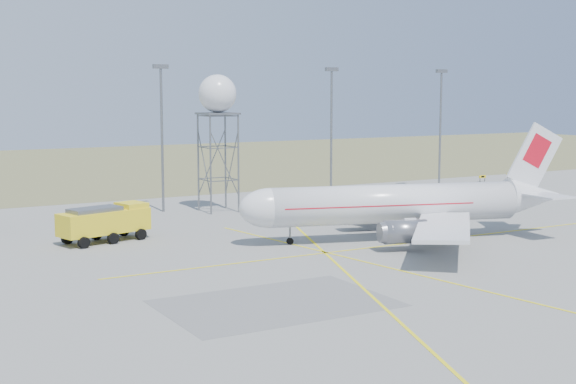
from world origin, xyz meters
TOP-DOWN VIEW (x-y plane):
  - grass_strip at (0.00, 140.00)m, footprint 400.00×120.00m
  - mast_b at (-10.00, 66.00)m, footprint 2.20×0.50m
  - mast_c at (18.00, 66.00)m, footprint 2.20×0.50m
  - mast_d at (40.00, 66.00)m, footprint 2.20×0.50m
  - taxi_sign_near at (55.60, 72.00)m, footprint 1.60×0.17m
  - taxi_sign_far at (62.60, 72.00)m, footprint 1.60×0.17m
  - airliner_main at (5.48, 32.33)m, footprint 38.27×36.30m
  - radar_tower at (-3.12, 62.40)m, footprint 5.29×5.29m
  - fire_truck at (-23.73, 47.73)m, footprint 10.82×6.19m

SIDE VIEW (x-z plane):
  - grass_strip at x=0.00m, z-range 0.00..0.03m
  - taxi_sign_near at x=55.60m, z-range 0.29..1.49m
  - taxi_sign_far at x=62.60m, z-range 0.29..1.49m
  - fire_truck at x=-23.73m, z-range -0.08..4.03m
  - airliner_main at x=5.48m, z-range -2.56..10.66m
  - radar_tower at x=-3.12m, z-range 1.17..20.30m
  - mast_b at x=-10.00m, z-range 1.82..22.32m
  - mast_c at x=18.00m, z-range 1.82..22.32m
  - mast_d at x=40.00m, z-range 1.82..22.32m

